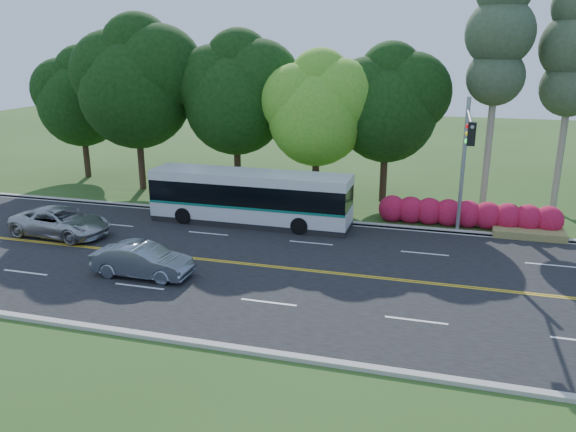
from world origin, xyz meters
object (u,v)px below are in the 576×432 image
(transit_bus, at_px, (250,198))
(sedan, at_px, (142,260))
(traffic_signal, at_px, (466,150))
(suv, at_px, (61,222))

(transit_bus, xyz_separation_m, sedan, (-1.92, -8.23, -0.72))
(traffic_signal, height_order, suv, traffic_signal)
(traffic_signal, distance_m, suv, 20.46)
(traffic_signal, relative_size, suv, 1.35)
(traffic_signal, xyz_separation_m, transit_bus, (-10.96, 0.36, -3.23))
(suv, bearing_deg, sedan, -113.81)
(transit_bus, height_order, sedan, transit_bus)
(sedan, xyz_separation_m, suv, (-6.74, 3.66, 0.02))
(transit_bus, height_order, suv, transit_bus)
(traffic_signal, height_order, sedan, traffic_signal)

